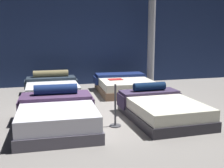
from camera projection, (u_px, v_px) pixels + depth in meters
ground_plane at (101, 110)px, 6.92m from camera, size 18.00×18.00×0.02m
showroom_back_wall at (79, 37)px, 10.01m from camera, size 18.00×0.06×3.50m
bed_0 at (57, 115)px, 5.56m from camera, size 1.63×2.12×0.79m
bed_1 at (162, 109)px, 6.15m from camera, size 1.50×2.16×0.71m
bed_2 at (52, 88)px, 8.33m from camera, size 1.64×1.91×0.71m
bed_3 at (124, 85)px, 8.88m from camera, size 1.78×2.11×0.53m
price_sign at (115, 108)px, 5.64m from camera, size 0.28×0.24×0.99m
support_pillar at (151, 37)px, 9.93m from camera, size 0.26×0.26×3.50m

